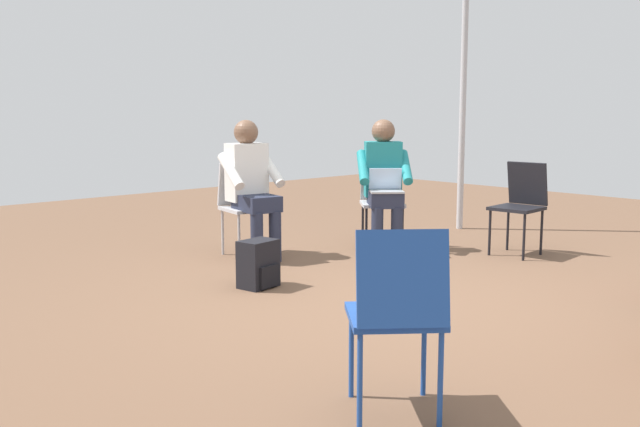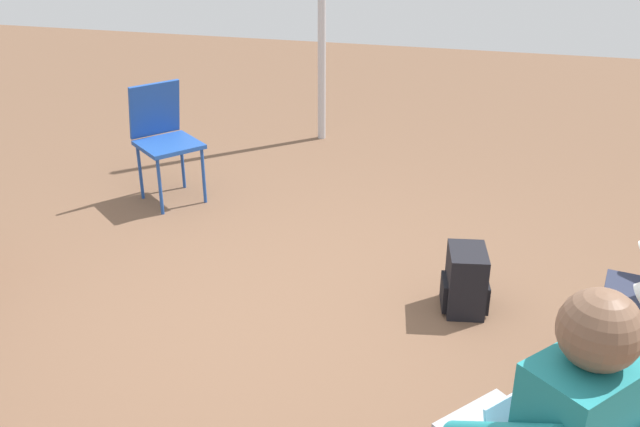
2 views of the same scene
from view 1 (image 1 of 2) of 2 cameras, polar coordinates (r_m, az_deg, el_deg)
ground_plane at (r=5.06m, az=5.56°, el=-6.94°), size 14.00×14.00×0.00m
chair_northeast at (r=6.90m, az=4.94°, el=1.34°), size 0.58×0.59×0.85m
chair_north at (r=6.57m, az=-6.15°, el=0.97°), size 0.47×0.50×0.85m
chair_southwest at (r=3.07m, az=6.22°, el=-7.50°), size 0.58×0.58×0.85m
chair_east at (r=6.81m, az=15.76°, el=0.96°), size 0.46×0.43×0.85m
person_with_laptop at (r=6.71m, az=5.14°, el=2.83°), size 0.63×0.64×1.24m
person_in_white at (r=6.40m, az=-5.50°, el=2.57°), size 0.55×0.56×1.24m
backpack_near_laptop_user at (r=5.40m, az=-4.96°, el=-4.26°), size 0.31×0.28×0.36m
tent_pole_far at (r=8.08m, az=11.36°, el=8.62°), size 0.07×0.07×2.79m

